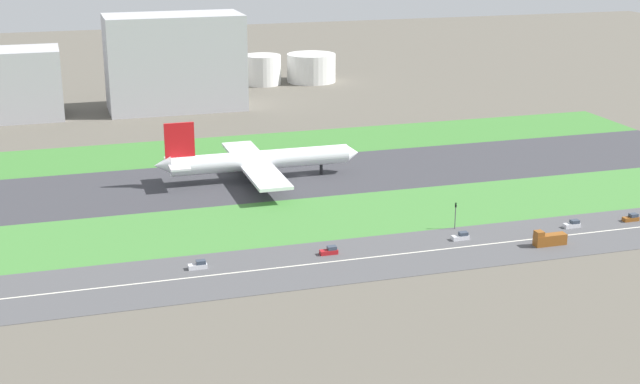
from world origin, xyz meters
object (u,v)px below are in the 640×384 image
terminal_building (9,84)px  car_3 (573,224)px  car_4 (631,218)px  hangar_building (175,62)px  fuel_tank_east (311,68)px  traffic_light (455,214)px  car_0 (330,251)px  fuel_tank_centre (262,70)px  car_1 (461,237)px  fuel_tank_west (209,68)px  car_2 (198,265)px  airliner (256,161)px  truck_0 (549,239)px

terminal_building → car_3: bearing=-51.5°
car_4 → hangar_building: 206.87m
car_4 → fuel_tank_east: 228.32m
traffic_light → hangar_building: hangar_building is taller
car_0 → fuel_tank_centre: 230.12m
fuel_tank_east → car_0: bearing=-105.3°
car_0 → fuel_tank_east: size_ratio=0.18×
car_1 → fuel_tank_west: fuel_tank_west is taller
fuel_tank_west → car_0: bearing=-92.9°
car_3 → car_2: bearing=180.0°
traffic_light → fuel_tank_centre: size_ratio=0.40×
car_1 → car_0: same height
airliner → car_2: size_ratio=14.77×
fuel_tank_west → car_1: bearing=-84.0°
car_2 → truck_0: (86.82, -10.00, 0.75)m
car_4 → hangar_building: (-96.50, 182.00, 18.93)m
car_0 → fuel_tank_centre: (37.26, 227.00, 6.18)m
car_0 → fuel_tank_east: (61.93, 227.00, 5.93)m
car_3 → fuel_tank_centre: 229.10m
truck_0 → car_4: bearing=-162.2°
fuel_tank_west → fuel_tank_centre: (25.77, 0.00, -1.87)m
fuel_tank_centre → fuel_tank_east: fuel_tank_centre is taller
airliner → car_2: airliner is taller
terminal_building → fuel_tank_centre: terminal_building is taller
terminal_building → fuel_tank_east: terminal_building is taller
car_2 → fuel_tank_east: fuel_tank_east is taller
car_4 → terminal_building: (-163.14, 182.00, 13.10)m
car_1 → fuel_tank_west: bearing=96.0°
hangar_building → fuel_tank_east: hangar_building is taller
airliner → fuel_tank_centre: airliner is taller
car_2 → truck_0: truck_0 is taller
car_1 → fuel_tank_centre: (2.07, 227.00, 6.18)m
truck_0 → traffic_light: (-17.39, 17.99, 2.62)m
car_4 → car_0: size_ratio=1.00×
truck_0 → traffic_light: bearing=-46.0°
terminal_building → truck_0: bearing=-55.5°
truck_0 → fuel_tank_east: size_ratio=0.35×
car_2 → terminal_building: (-45.22, 182.00, 13.10)m
car_3 → hangar_building: hangar_building is taller
airliner → fuel_tank_west: (14.20, 159.00, 2.74)m
car_2 → hangar_building: bearing=83.3°
car_0 → fuel_tank_west: bearing=87.1°
car_3 → fuel_tank_west: fuel_tank_west is taller
terminal_building → fuel_tank_centre: size_ratio=2.27×
airliner → traffic_light: airliner is taller
car_4 → hangar_building: size_ratio=0.08×
fuel_tank_west → car_2: bearing=-100.9°
airliner → fuel_tank_centre: (39.97, 159.00, 0.87)m
car_0 → car_4: bearing=0.0°
car_1 → car_2: size_ratio=1.00×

